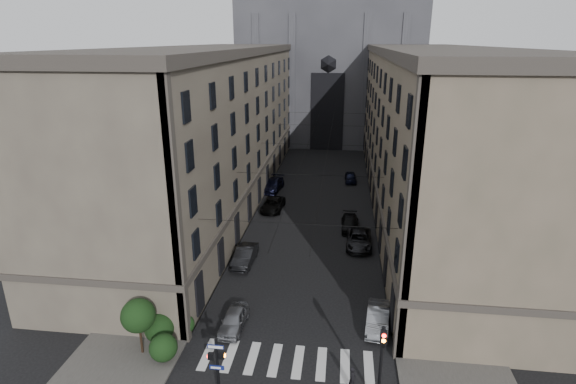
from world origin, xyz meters
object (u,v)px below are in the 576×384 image
at_px(car_left_midnear, 245,256).
at_px(car_right_midfar, 350,223).
at_px(car_left_midfar, 273,205).
at_px(pedestrian, 352,379).
at_px(car_left_near, 234,320).
at_px(pedestrian_signal_left, 217,363).
at_px(gothic_tower, 331,49).
at_px(car_right_near, 378,318).
at_px(car_right_far, 351,177).
at_px(car_right_midnear, 359,239).
at_px(car_left_far, 273,185).
at_px(traffic_light_right, 382,358).

bearing_deg(car_left_midnear, car_right_midfar, 45.56).
bearing_deg(car_left_midfar, pedestrian, -69.55).
xyz_separation_m(car_left_near, car_left_midfar, (-0.85, 23.56, 0.04)).
distance_m(pedestrian_signal_left, pedestrian, 7.97).
bearing_deg(gothic_tower, car_right_near, -84.74).
bearing_deg(car_right_far, pedestrian, -92.30).
distance_m(car_right_midnear, car_right_midfar, 4.29).
relative_size(car_right_midfar, car_right_far, 1.15).
xyz_separation_m(gothic_tower, pedestrian_signal_left, (-3.51, -73.46, -15.48)).
height_order(pedestrian_signal_left, car_left_midfar, pedestrian_signal_left).
bearing_deg(car_right_midnear, car_left_midfar, 140.08).
xyz_separation_m(car_left_near, pedestrian, (8.36, -5.00, 0.10)).
bearing_deg(car_left_far, traffic_light_right, -65.25).
height_order(car_left_midnear, pedestrian, pedestrian).
height_order(car_left_far, car_right_near, car_left_far).
distance_m(car_right_far, pedestrian, 41.24).
bearing_deg(pedestrian, car_left_midfar, 29.33).
bearing_deg(car_right_far, car_right_near, -89.28).
relative_size(pedestrian_signal_left, car_right_midnear, 0.75).
bearing_deg(car_right_midfar, car_left_near, -114.71).
distance_m(traffic_light_right, car_left_midnear, 19.48).
bearing_deg(car_right_far, car_left_midfar, -128.64).
bearing_deg(car_right_near, car_left_midfar, 122.77).
distance_m(car_left_midfar, car_left_far, 7.53).
distance_m(car_right_midfar, car_right_far, 17.34).
height_order(car_left_near, car_right_far, car_right_far).
height_order(gothic_tower, traffic_light_right, gothic_tower).
xyz_separation_m(gothic_tower, car_left_far, (-6.20, -35.95, -17.00)).
bearing_deg(car_left_midnear, car_right_far, 71.70).
bearing_deg(traffic_light_right, car_right_near, 86.64).
relative_size(traffic_light_right, car_left_far, 0.95).
bearing_deg(car_left_far, car_left_midfar, -74.10).
bearing_deg(car_left_far, gothic_tower, 87.31).
height_order(car_left_midnear, car_right_midfar, car_left_midnear).
relative_size(gothic_tower, car_right_near, 13.10).
bearing_deg(car_left_midnear, pedestrian_signal_left, -80.91).
height_order(car_left_far, car_right_midfar, car_left_far).
xyz_separation_m(car_left_near, car_left_midnear, (-1.29, 9.74, 0.09)).
distance_m(car_right_near, car_right_midnear, 13.37).
bearing_deg(car_left_far, car_right_midnear, -48.36).
relative_size(gothic_tower, pedestrian_signal_left, 14.50).
distance_m(pedestrian_signal_left, car_right_midfar, 26.60).
xyz_separation_m(car_left_far, car_right_midfar, (10.40, -12.10, -0.12)).
bearing_deg(car_right_far, car_left_near, -105.31).
height_order(traffic_light_right, car_left_near, traffic_light_right).
bearing_deg(car_left_far, car_left_near, -79.21).
relative_size(car_left_midfar, car_right_midfar, 1.11).
bearing_deg(traffic_light_right, car_left_near, 148.19).
xyz_separation_m(car_left_midnear, car_left_far, (-0.71, 21.27, 0.02)).
bearing_deg(car_left_midfar, pedestrian_signal_left, -84.50).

